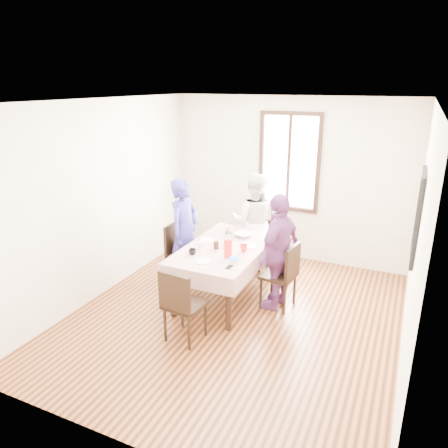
% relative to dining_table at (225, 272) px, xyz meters
% --- Properties ---
extents(ground, '(4.50, 4.50, 0.00)m').
position_rel_dining_table_xyz_m(ground, '(0.34, -0.46, -0.38)').
color(ground, black).
rests_on(ground, ground).
extents(back_wall, '(4.00, 0.00, 4.00)m').
position_rel_dining_table_xyz_m(back_wall, '(0.34, 1.79, 0.98)').
color(back_wall, beige).
rests_on(back_wall, ground).
extents(right_wall, '(0.00, 4.50, 4.50)m').
position_rel_dining_table_xyz_m(right_wall, '(2.34, -0.46, 0.98)').
color(right_wall, beige).
rests_on(right_wall, ground).
extents(window_frame, '(1.02, 0.06, 1.62)m').
position_rel_dining_table_xyz_m(window_frame, '(0.34, 1.77, 1.27)').
color(window_frame, black).
rests_on(window_frame, back_wall).
extents(window_pane, '(0.90, 0.02, 1.50)m').
position_rel_dining_table_xyz_m(window_pane, '(0.34, 1.78, 1.27)').
color(window_pane, white).
rests_on(window_pane, back_wall).
extents(art_poster, '(0.04, 0.76, 0.96)m').
position_rel_dining_table_xyz_m(art_poster, '(2.32, -0.16, 1.18)').
color(art_poster, red).
rests_on(art_poster, right_wall).
extents(dining_table, '(0.90, 1.66, 0.75)m').
position_rel_dining_table_xyz_m(dining_table, '(0.00, 0.00, 0.00)').
color(dining_table, black).
rests_on(dining_table, ground).
extents(tablecloth, '(1.02, 1.78, 0.01)m').
position_rel_dining_table_xyz_m(tablecloth, '(0.00, 0.00, 0.38)').
color(tablecloth, '#590D10').
rests_on(tablecloth, dining_table).
extents(chair_left, '(0.42, 0.42, 0.91)m').
position_rel_dining_table_xyz_m(chair_left, '(-0.75, 0.16, 0.08)').
color(chair_left, black).
rests_on(chair_left, ground).
extents(chair_right, '(0.47, 0.47, 0.91)m').
position_rel_dining_table_xyz_m(chair_right, '(0.75, 0.05, 0.08)').
color(chair_right, black).
rests_on(chair_right, ground).
extents(chair_far, '(0.45, 0.45, 0.91)m').
position_rel_dining_table_xyz_m(chair_far, '(0.00, 1.14, 0.08)').
color(chair_far, black).
rests_on(chair_far, ground).
extents(chair_near, '(0.46, 0.46, 0.91)m').
position_rel_dining_table_xyz_m(chair_near, '(0.00, -1.14, 0.08)').
color(chair_near, black).
rests_on(chair_near, ground).
extents(person_left, '(0.43, 0.62, 1.60)m').
position_rel_dining_table_xyz_m(person_left, '(-0.73, 0.16, 0.43)').
color(person_left, navy).
rests_on(person_left, ground).
extents(person_far, '(0.87, 0.74, 1.57)m').
position_rel_dining_table_xyz_m(person_far, '(0.00, 1.12, 0.41)').
color(person_far, white).
rests_on(person_far, ground).
extents(person_right, '(0.56, 0.98, 1.58)m').
position_rel_dining_table_xyz_m(person_right, '(0.73, 0.05, 0.41)').
color(person_right, '#6B336C').
rests_on(person_right, ground).
extents(mug_black, '(0.12, 0.12, 0.08)m').
position_rel_dining_table_xyz_m(mug_black, '(-0.27, -0.44, 0.43)').
color(mug_black, black).
rests_on(mug_black, tablecloth).
extents(mug_flag, '(0.13, 0.13, 0.10)m').
position_rel_dining_table_xyz_m(mug_flag, '(0.30, -0.07, 0.44)').
color(mug_flag, red).
rests_on(mug_flag, tablecloth).
extents(mug_green, '(0.11, 0.11, 0.08)m').
position_rel_dining_table_xyz_m(mug_green, '(-0.12, 0.38, 0.43)').
color(mug_green, '#0C7226').
rests_on(mug_green, tablecloth).
extents(serving_bowl, '(0.31, 0.31, 0.06)m').
position_rel_dining_table_xyz_m(serving_bowl, '(0.08, 0.45, 0.42)').
color(serving_bowl, white).
rests_on(serving_bowl, tablecloth).
extents(juice_carton, '(0.08, 0.08, 0.24)m').
position_rel_dining_table_xyz_m(juice_carton, '(0.18, -0.33, 0.51)').
color(juice_carton, red).
rests_on(juice_carton, tablecloth).
extents(butter_tub, '(0.13, 0.13, 0.06)m').
position_rel_dining_table_xyz_m(butter_tub, '(0.33, -0.48, 0.42)').
color(butter_tub, white).
rests_on(butter_tub, tablecloth).
extents(jam_jar, '(0.07, 0.07, 0.10)m').
position_rel_dining_table_xyz_m(jam_jar, '(-0.08, -0.13, 0.44)').
color(jam_jar, black).
rests_on(jam_jar, tablecloth).
extents(drinking_glass, '(0.07, 0.07, 0.11)m').
position_rel_dining_table_xyz_m(drinking_glass, '(-0.26, -0.23, 0.44)').
color(drinking_glass, silver).
rests_on(drinking_glass, tablecloth).
extents(smartphone, '(0.06, 0.12, 0.01)m').
position_rel_dining_table_xyz_m(smartphone, '(0.32, -0.61, 0.39)').
color(smartphone, black).
rests_on(smartphone, tablecloth).
extents(flower_vase, '(0.07, 0.07, 0.15)m').
position_rel_dining_table_xyz_m(flower_vase, '(0.02, 0.06, 0.46)').
color(flower_vase, silver).
rests_on(flower_vase, tablecloth).
extents(plate_left, '(0.20, 0.20, 0.01)m').
position_rel_dining_table_xyz_m(plate_left, '(-0.33, 0.11, 0.39)').
color(plate_left, white).
rests_on(plate_left, tablecloth).
extents(plate_right, '(0.20, 0.20, 0.01)m').
position_rel_dining_table_xyz_m(plate_right, '(0.31, 0.13, 0.39)').
color(plate_right, white).
rests_on(plate_right, tablecloth).
extents(plate_far, '(0.20, 0.20, 0.01)m').
position_rel_dining_table_xyz_m(plate_far, '(0.01, 0.66, 0.39)').
color(plate_far, white).
rests_on(plate_far, tablecloth).
extents(plate_near, '(0.20, 0.20, 0.01)m').
position_rel_dining_table_xyz_m(plate_near, '(-0.04, -0.59, 0.39)').
color(plate_near, white).
rests_on(plate_near, tablecloth).
extents(butter_lid, '(0.12, 0.12, 0.01)m').
position_rel_dining_table_xyz_m(butter_lid, '(0.33, -0.48, 0.46)').
color(butter_lid, blue).
rests_on(butter_lid, butter_tub).
extents(flower_bunch, '(0.09, 0.09, 0.10)m').
position_rel_dining_table_xyz_m(flower_bunch, '(0.02, 0.06, 0.58)').
color(flower_bunch, yellow).
rests_on(flower_bunch, flower_vase).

